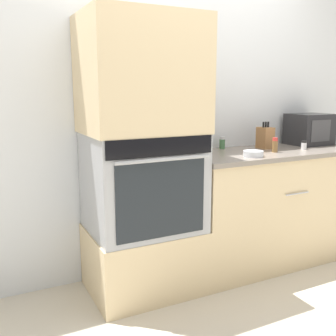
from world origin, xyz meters
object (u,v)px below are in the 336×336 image
(bowl, at_px, (253,154))
(condiment_jar_far, at_px, (275,145))
(wall_oven, at_px, (143,182))
(microwave, at_px, (309,129))
(condiment_jar_near, at_px, (222,143))
(condiment_jar_mid, at_px, (304,145))
(knife_block, at_px, (265,138))

(bowl, relative_size, condiment_jar_far, 1.27)
(wall_oven, xyz_separation_m, microwave, (1.65, 0.12, 0.28))
(wall_oven, relative_size, bowl, 5.11)
(microwave, height_order, bowl, microwave)
(condiment_jar_near, bearing_deg, bowl, -92.27)
(microwave, distance_m, condiment_jar_near, 0.85)
(condiment_jar_near, relative_size, condiment_jar_far, 0.88)
(condiment_jar_near, xyz_separation_m, condiment_jar_mid, (0.57, -0.33, -0.01))
(condiment_jar_near, bearing_deg, knife_block, -22.51)
(wall_oven, distance_m, microwave, 1.67)
(wall_oven, bearing_deg, condiment_jar_mid, -3.73)
(knife_block, bearing_deg, condiment_jar_mid, -38.67)
(condiment_jar_far, bearing_deg, microwave, 20.29)
(knife_block, bearing_deg, condiment_jar_far, -108.77)
(condiment_jar_mid, height_order, condiment_jar_far, condiment_jar_far)
(wall_oven, relative_size, condiment_jar_near, 7.36)
(knife_block, height_order, condiment_jar_far, knife_block)
(bowl, height_order, condiment_jar_mid, condiment_jar_mid)
(microwave, xyz_separation_m, condiment_jar_near, (-0.84, 0.12, -0.09))
(bowl, bearing_deg, condiment_jar_far, 17.82)
(wall_oven, bearing_deg, knife_block, 5.14)
(bowl, distance_m, condiment_jar_near, 0.42)
(condiment_jar_far, bearing_deg, wall_oven, 175.03)
(wall_oven, relative_size, condiment_jar_mid, 10.33)
(wall_oven, xyz_separation_m, knife_block, (1.14, 0.10, 0.23))
(wall_oven, bearing_deg, bowl, -13.05)
(condiment_jar_mid, bearing_deg, wall_oven, 176.27)
(condiment_jar_far, bearing_deg, bowl, -162.18)
(microwave, relative_size, bowl, 2.43)
(wall_oven, xyz_separation_m, condiment_jar_far, (1.07, -0.09, 0.20))
(bowl, distance_m, condiment_jar_mid, 0.60)
(microwave, relative_size, condiment_jar_far, 3.10)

